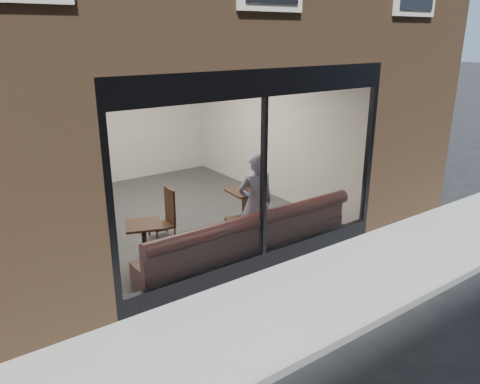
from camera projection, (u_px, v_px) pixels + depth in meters
ground at (359, 330)px, 6.10m from camera, size 120.00×120.00×0.00m
sidewalk_near at (306, 296)px, 6.87m from camera, size 40.00×2.00×0.01m
kerb_near at (363, 328)px, 6.04m from camera, size 40.00×0.10×0.12m
host_building_pier_right at (238, 107)px, 13.81m from camera, size 2.50×12.00×3.20m
host_building_backfill at (78, 106)px, 14.04m from camera, size 5.00×6.00×3.20m
cafe_floor at (176, 214)px, 9.94m from camera, size 6.00×6.00×0.00m
cafe_ceiling at (169, 60)px, 8.92m from camera, size 6.00×6.00×0.00m
cafe_wall_back at (116, 121)px, 11.73m from camera, size 5.00×0.00×5.00m
cafe_wall_left at (44, 160)px, 8.05m from camera, size 0.00×6.00×6.00m
cafe_wall_right at (268, 128)px, 10.81m from camera, size 0.00×6.00×6.00m
storefront_kick at (262, 261)px, 7.63m from camera, size 5.00×0.10×0.30m
storefront_header at (265, 82)px, 6.71m from camera, size 5.00×0.10×0.40m
storefront_mullion at (264, 179)px, 7.18m from camera, size 0.06×0.10×2.50m
storefront_glass at (265, 179)px, 7.16m from camera, size 4.80×0.00×4.80m
banquette at (248, 248)px, 7.91m from camera, size 4.00×0.55×0.45m
person at (256, 204)px, 8.05m from camera, size 0.73×0.57×1.78m
cafe_table_left at (143, 225)px, 7.54m from camera, size 0.73×0.73×0.04m
cafe_table_right at (245, 191)px, 9.15m from camera, size 0.67×0.67×0.04m
cafe_chair_left at (162, 226)px, 8.79m from camera, size 0.41×0.41×0.04m
cafe_chair_right at (237, 220)px, 9.07m from camera, size 0.48×0.48×0.04m
wall_poster at (63, 183)px, 7.43m from camera, size 0.02×0.55×0.74m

